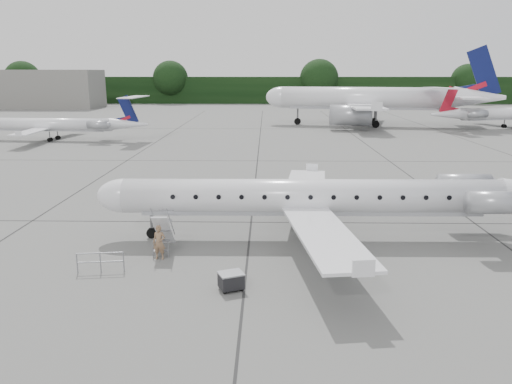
# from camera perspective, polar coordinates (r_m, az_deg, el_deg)

# --- Properties ---
(ground) EXTENTS (320.00, 320.00, 0.00)m
(ground) POSITION_cam_1_polar(r_m,az_deg,el_deg) (27.64, 10.94, -6.79)
(ground) COLOR slate
(ground) RESTS_ON ground
(treeline) EXTENTS (260.00, 4.00, 8.00)m
(treeline) POSITION_cam_1_polar(r_m,az_deg,el_deg) (155.69, 2.97, 11.54)
(treeline) COLOR black
(treeline) RESTS_ON ground
(terminal_building) EXTENTS (40.00, 14.00, 10.00)m
(terminal_building) POSITION_cam_1_polar(r_m,az_deg,el_deg) (150.51, -24.99, 10.63)
(terminal_building) COLOR slate
(terminal_building) RESTS_ON ground
(main_regional_jet) EXTENTS (27.76, 20.10, 7.07)m
(main_regional_jet) POSITION_cam_1_polar(r_m,az_deg,el_deg) (28.53, 6.40, 1.42)
(main_regional_jet) COLOR silver
(main_regional_jet) RESTS_ON ground
(airstair) EXTENTS (0.87, 2.16, 2.22)m
(airstair) POSITION_cam_1_polar(r_m,az_deg,el_deg) (27.50, -10.51, -4.43)
(airstair) COLOR silver
(airstair) RESTS_ON ground
(passenger) EXTENTS (0.69, 0.49, 1.81)m
(passenger) POSITION_cam_1_polar(r_m,az_deg,el_deg) (26.42, -11.00, -5.67)
(passenger) COLOR #846448
(passenger) RESTS_ON ground
(safety_railing) EXTENTS (2.19, 0.35, 1.00)m
(safety_railing) POSITION_cam_1_polar(r_m,az_deg,el_deg) (25.52, -17.35, -7.73)
(safety_railing) COLOR gray
(safety_railing) RESTS_ON ground
(baggage_cart) EXTENTS (1.25, 1.15, 0.88)m
(baggage_cart) POSITION_cam_1_polar(r_m,az_deg,el_deg) (22.59, -2.87, -10.10)
(baggage_cart) COLOR black
(baggage_cart) RESTS_ON ground
(bg_narrowbody) EXTENTS (42.09, 33.25, 13.70)m
(bg_narrowbody) POSITION_cam_1_polar(r_m,az_deg,el_deg) (92.23, 12.45, 11.63)
(bg_narrowbody) COLOR silver
(bg_narrowbody) RESTS_ON ground
(bg_regional_left) EXTENTS (25.26, 19.04, 6.31)m
(bg_regional_left) POSITION_cam_1_polar(r_m,az_deg,el_deg) (76.69, -22.86, 7.78)
(bg_regional_left) COLOR silver
(bg_regional_left) RESTS_ON ground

